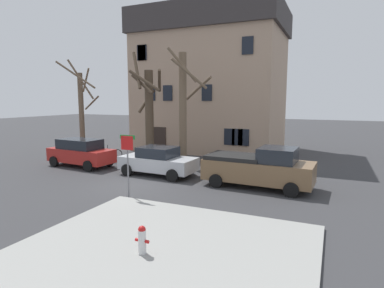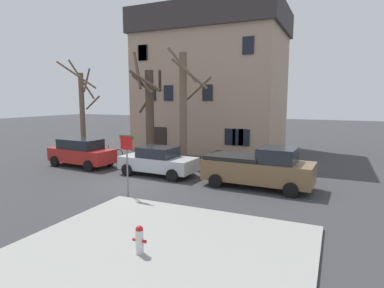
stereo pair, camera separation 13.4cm
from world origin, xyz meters
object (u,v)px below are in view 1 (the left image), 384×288
Objects in this scene: car_red_wagon at (81,152)px; bicycle_leaning at (110,154)px; tree_bare_mid at (149,112)px; pickup_truck_brown at (259,168)px; tree_bare_near at (82,111)px; tree_bare_far at (184,107)px; fire_hydrant at (142,239)px; street_sign_pole at (127,154)px; building_main at (211,81)px; car_silver_sedan at (158,161)px.

bicycle_leaning is at bearing 89.50° from car_red_wagon.
car_red_wagon is (-3.59, -2.55, -2.58)m from tree_bare_mid.
pickup_truck_brown is at bearing -1.37° from car_red_wagon.
tree_bare_near is 3.94m from car_red_wagon.
tree_bare_mid is 1.38× the size of pickup_truck_brown.
tree_bare_far is 9.30× the size of fire_hydrant.
street_sign_pole reaches higher than bicycle_leaning.
street_sign_pole is at bearing -65.60° from tree_bare_mid.
tree_bare_near is at bearing -162.15° from bicycle_leaning.
building_main is 15.62m from street_sign_pole.
tree_bare_mid reaches higher than fire_hydrant.
pickup_truck_brown is 8.59m from fire_hydrant.
car_red_wagon is at bearing -144.56° from tree_bare_mid.
building_main is at bearing 96.80° from street_sign_pole.
tree_bare_mid reaches higher than tree_bare_far.
street_sign_pole is at bearing -37.88° from tree_bare_near.
street_sign_pole reaches higher than fire_hydrant.
fire_hydrant is at bearing -62.78° from car_silver_sedan.
fire_hydrant is at bearing -99.17° from pickup_truck_brown.
tree_bare_near is 8.48m from car_silver_sedan.
pickup_truck_brown is (5.81, -0.17, 0.16)m from car_silver_sedan.
car_silver_sedan is 5.81m from pickup_truck_brown.
car_silver_sedan is (2.19, -2.66, -2.68)m from tree_bare_mid.
bicycle_leaning reaches higher than fire_hydrant.
tree_bare_mid reaches higher than bicycle_leaning.
tree_bare_mid is at bearing 179.86° from tree_bare_far.
tree_bare_near is 2.51× the size of street_sign_pole.
street_sign_pole reaches higher than car_red_wagon.
car_red_wagon is at bearing -50.72° from tree_bare_near.
tree_bare_near is 8.85× the size of fire_hydrant.
tree_bare_far is at bearing 81.90° from car_silver_sedan.
car_silver_sedan is 5.64× the size of fire_hydrant.
tree_bare_near is at bearing -177.61° from tree_bare_mid.
car_silver_sedan is at bearing 117.22° from fire_hydrant.
building_main reaches higher than fire_hydrant.
tree_bare_far is (8.06, 0.22, 0.37)m from tree_bare_near.
tree_bare_mid is 9.35× the size of fire_hydrant.
tree_bare_near is 3.71m from bicycle_leaning.
building_main is 15.31× the size of fire_hydrant.
pickup_truck_brown is 3.29× the size of bicycle_leaning.
tree_bare_far reaches higher than fire_hydrant.
tree_bare_near is 4.30× the size of bicycle_leaning.
car_silver_sedan is 2.74× the size of bicycle_leaning.
tree_bare_far reaches higher than tree_bare_near.
tree_bare_far is 4.51× the size of bicycle_leaning.
tree_bare_mid is 1.66× the size of car_silver_sedan.
tree_bare_mid is 1.01× the size of tree_bare_far.
tree_bare_near reaches higher than street_sign_pole.
pickup_truck_brown reaches higher than car_red_wagon.
building_main is 20.76m from fire_hydrant.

